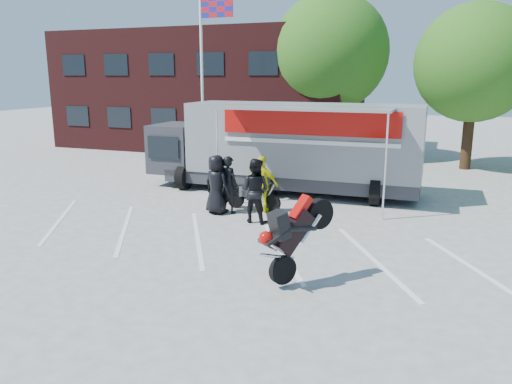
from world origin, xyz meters
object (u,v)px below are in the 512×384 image
Objects in this scene: stunt_bike_rider at (309,280)px; spectator_hivis at (262,184)px; spectator_leather_a at (216,185)px; tree_mid at (475,63)px; parked_motorcycle at (254,210)px; transporter_truck at (289,192)px; spectator_leather_c at (255,191)px; spectator_leather_b at (229,185)px; tree_left at (330,53)px; flagpole at (207,60)px.

spectator_hivis reaches higher than stunt_bike_rider.
spectator_hivis is at bearing -135.68° from spectator_leather_a.
tree_mid is 3.73× the size of stunt_bike_rider.
transporter_truck is at bearing -3.16° from parked_motorcycle.
parked_motorcycle is (-0.33, -3.01, 0.00)m from transporter_truck.
spectator_leather_c reaches higher than spectator_hivis.
transporter_truck is 5.65× the size of spectator_leather_b.
spectator_leather_a is 1.59m from spectator_leather_c.
transporter_truck is 5.53× the size of spectator_leather_a.
spectator_leather_b reaches higher than transporter_truck.
spectator_hivis is (0.99, 0.44, -0.01)m from spectator_leather_b.
parked_motorcycle is 1.60m from spectator_leather_a.
transporter_truck reaches higher than parked_motorcycle.
parked_motorcycle is at bearing -89.07° from tree_left.
spectator_leather_a is 1.49m from spectator_hivis.
tree_mid is (11.24, 5.00, -0.11)m from flagpole.
spectator_leather_c is at bearing -88.09° from transporter_truck.
spectator_leather_a is at bearing -62.02° from flagpole.
tree_mid reaches higher than parked_motorcycle.
tree_mid is at bearing 113.58° from stunt_bike_rider.
flagpole reaches higher than stunt_bike_rider.
stunt_bike_rider is at bearing 152.56° from spectator_leather_a.
spectator_leather_b is (-0.44, -12.30, -4.63)m from tree_left.
tree_left is 4.61× the size of spectator_leather_b.
parked_motorcycle is 1.73m from spectator_leather_c.
stunt_bike_rider is (3.25, -5.10, 0.00)m from parked_motorcycle.
tree_left is 4.46× the size of parked_motorcycle.
flagpole is at bearing -40.13° from spectator_leather_b.
flagpole is at bearing 40.98° from parked_motorcycle.
stunt_bike_rider is at bearing -54.50° from flagpole.
spectator_hivis is at bearing -137.30° from spectator_leather_b.
spectator_leather_a is at bearing 171.05° from stunt_bike_rider.
tree_mid is 11.20m from transporter_truck.
flagpole is 12.31m from tree_mid.
spectator_hivis is (1.33, 0.66, -0.03)m from spectator_leather_a.
spectator_leather_a is at bearing -93.56° from tree_left.
tree_mid is 14.46m from spectator_leather_a.
parked_motorcycle is 0.98× the size of spectator_leather_c.
parked_motorcycle is 0.94× the size of stunt_bike_rider.
parked_motorcycle is 1.01m from spectator_hivis.
transporter_truck is (-6.48, -7.68, -4.94)m from tree_mid.
tree_left is 4.51× the size of spectator_leather_a.
tree_left reaches higher than spectator_hivis.
spectator_hivis is at bearing 156.74° from stunt_bike_rider.
flagpole reaches higher than spectator_leather_c.
stunt_bike_rider is 1.11× the size of spectator_hivis.
spectator_hivis is at bearing -112.91° from parked_motorcycle.
parked_motorcycle is (4.44, -5.69, -5.05)m from flagpole.
spectator_leather_b is 0.95× the size of spectator_leather_c.
tree_left is at bearing -81.08° from spectator_leather_c.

